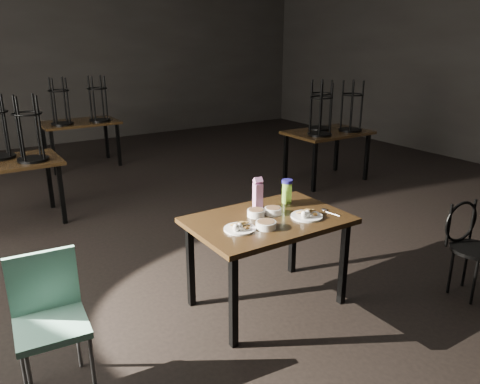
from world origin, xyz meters
TOP-DOWN VIEW (x-y plane):
  - room at (-0.06, 0.01)m, footprint 12.00×12.04m
  - main_table at (-0.68, -1.16)m, footprint 1.20×0.80m
  - plate_left at (-0.99, -1.23)m, footprint 0.23×0.23m
  - plate_right at (-0.42, -1.30)m, footprint 0.25×0.25m
  - bowl_near at (-0.74, -1.07)m, footprint 0.14×0.14m
  - bowl_far at (-0.60, -1.11)m, footprint 0.13×0.13m
  - bowl_big at (-0.82, -1.31)m, footprint 0.15×0.15m
  - juice_carton at (-0.63, -0.94)m, footprint 0.08×0.08m
  - water_bottle at (-0.34, -0.95)m, footprint 0.10×0.10m
  - spoon at (-0.20, -1.28)m, footprint 0.05×0.20m
  - bentwood_chair at (0.83, -1.90)m, footprint 0.39×0.38m
  - school_chair at (-2.33, -1.21)m, footprint 0.43×0.43m
  - bg_table_left at (-2.16, 1.83)m, footprint 1.20×0.80m
  - bg_table_right at (2.10, 1.15)m, footprint 1.20×0.80m
  - bg_table_far at (-0.75, 3.97)m, footprint 1.20×0.80m

SIDE VIEW (x-z plane):
  - bentwood_chair at x=0.83m, z-range 0.07..0.86m
  - school_chair at x=-2.33m, z-range 0.09..0.96m
  - main_table at x=-0.68m, z-range 0.30..1.05m
  - bg_table_far at x=-0.75m, z-range 0.01..1.49m
  - spoon at x=-0.20m, z-range 0.75..0.76m
  - plate_left at x=-0.99m, z-range 0.73..0.81m
  - plate_right at x=-0.42m, z-range 0.73..0.81m
  - bg_table_left at x=-2.16m, z-range 0.04..1.52m
  - bg_table_right at x=2.10m, z-range 0.04..1.52m
  - bowl_big at x=-0.82m, z-range 0.75..0.80m
  - bowl_far at x=-0.60m, z-range 0.75..0.80m
  - bowl_near at x=-0.74m, z-range 0.75..0.81m
  - water_bottle at x=-0.34m, z-range 0.75..0.95m
  - juice_carton at x=-0.63m, z-range 0.74..1.00m
  - room at x=-0.06m, z-range 0.72..3.94m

